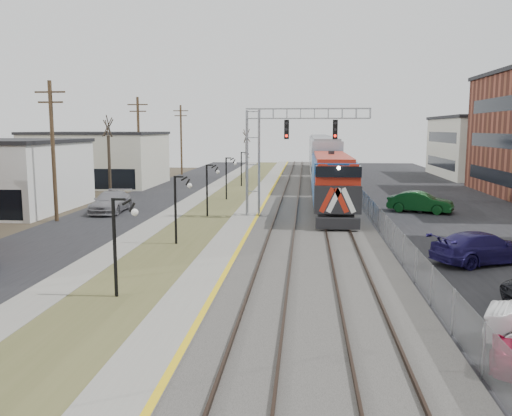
# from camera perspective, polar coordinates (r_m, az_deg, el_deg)

# --- Properties ---
(ground) EXTENTS (160.00, 160.00, 0.00)m
(ground) POSITION_cam_1_polar(r_m,az_deg,el_deg) (14.28, -9.81, -19.54)
(ground) COLOR #473D2D
(ground) RESTS_ON ground
(street_west) EXTENTS (7.00, 120.00, 0.04)m
(street_west) POSITION_cam_1_polar(r_m,az_deg,el_deg) (49.92, -12.19, 0.52)
(street_west) COLOR black
(street_west) RESTS_ON ground
(sidewalk) EXTENTS (2.00, 120.00, 0.08)m
(sidewalk) POSITION_cam_1_polar(r_m,az_deg,el_deg) (48.76, -7.14, 0.48)
(sidewalk) COLOR gray
(sidewalk) RESTS_ON ground
(grass_median) EXTENTS (4.00, 120.00, 0.06)m
(grass_median) POSITION_cam_1_polar(r_m,az_deg,el_deg) (48.21, -3.65, 0.43)
(grass_median) COLOR #4F502B
(grass_median) RESTS_ON ground
(platform) EXTENTS (2.00, 120.00, 0.24)m
(platform) POSITION_cam_1_polar(r_m,az_deg,el_deg) (47.82, -0.10, 0.49)
(platform) COLOR gray
(platform) RESTS_ON ground
(ballast_bed) EXTENTS (8.00, 120.00, 0.20)m
(ballast_bed) POSITION_cam_1_polar(r_m,az_deg,el_deg) (47.62, 5.90, 0.39)
(ballast_bed) COLOR #595651
(ballast_bed) RESTS_ON ground
(parking_lot) EXTENTS (16.00, 120.00, 0.04)m
(parking_lot) POSITION_cam_1_polar(r_m,az_deg,el_deg) (49.27, 19.99, 0.10)
(parking_lot) COLOR black
(parking_lot) RESTS_ON ground
(platform_edge) EXTENTS (0.24, 120.00, 0.01)m
(platform_edge) POSITION_cam_1_polar(r_m,az_deg,el_deg) (47.73, 0.95, 0.63)
(platform_edge) COLOR gold
(platform_edge) RESTS_ON platform
(track_near) EXTENTS (1.58, 120.00, 0.15)m
(track_near) POSITION_cam_1_polar(r_m,az_deg,el_deg) (47.62, 3.50, 0.63)
(track_near) COLOR #2D2119
(track_near) RESTS_ON ballast_bed
(track_far) EXTENTS (1.58, 120.00, 0.15)m
(track_far) POSITION_cam_1_polar(r_m,az_deg,el_deg) (47.64, 7.71, 0.57)
(track_far) COLOR #2D2119
(track_far) RESTS_ON ballast_bed
(train) EXTENTS (3.00, 63.05, 5.33)m
(train) POSITION_cam_1_polar(r_m,az_deg,el_deg) (67.23, 7.04, 5.07)
(train) COLOR #114692
(train) RESTS_ON ground
(signal_gantry) EXTENTS (9.00, 1.07, 8.15)m
(signal_gantry) POSITION_cam_1_polar(r_m,az_deg,el_deg) (40.24, 2.13, 6.82)
(signal_gantry) COLOR gray
(signal_gantry) RESTS_ON ground
(lampposts) EXTENTS (0.14, 62.14, 4.00)m
(lampposts) POSITION_cam_1_polar(r_m,az_deg,el_deg) (31.69, -8.35, -0.19)
(lampposts) COLOR black
(lampposts) RESTS_ON ground
(utility_poles) EXTENTS (0.28, 80.28, 10.00)m
(utility_poles) POSITION_cam_1_polar(r_m,az_deg,el_deg) (41.30, -20.57, 5.52)
(utility_poles) COLOR #4C3823
(utility_poles) RESTS_ON ground
(fence) EXTENTS (0.04, 120.00, 1.60)m
(fence) POSITION_cam_1_polar(r_m,az_deg,el_deg) (47.77, 10.96, 1.15)
(fence) COLOR gray
(fence) RESTS_ON ground
(bare_trees) EXTENTS (12.30, 42.30, 5.95)m
(bare_trees) POSITION_cam_1_polar(r_m,az_deg,el_deg) (53.70, -12.22, 3.93)
(bare_trees) COLOR #382D23
(bare_trees) RESTS_ON ground
(car_lot_d) EXTENTS (5.82, 4.24, 1.57)m
(car_lot_d) POSITION_cam_1_polar(r_m,az_deg,el_deg) (29.10, 22.75, -3.95)
(car_lot_d) COLOR #1D164E
(car_lot_d) RESTS_ON ground
(car_lot_e) EXTENTS (3.92, 2.10, 1.27)m
(car_lot_e) POSITION_cam_1_polar(r_m,az_deg,el_deg) (45.77, 17.74, 0.39)
(car_lot_e) COLOR slate
(car_lot_e) RESTS_ON ground
(car_lot_f) EXTENTS (5.29, 3.46, 1.65)m
(car_lot_f) POSITION_cam_1_polar(r_m,az_deg,el_deg) (45.03, 16.90, 0.54)
(car_lot_f) COLOR #0B3A15
(car_lot_f) RESTS_ON ground
(car_street_b) EXTENTS (2.61, 5.81, 1.65)m
(car_street_b) POSITION_cam_1_polar(r_m,az_deg,el_deg) (44.73, -15.04, 0.57)
(car_street_b) COLOR gray
(car_street_b) RESTS_ON ground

